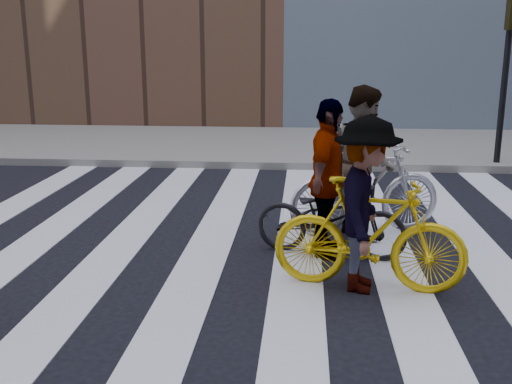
# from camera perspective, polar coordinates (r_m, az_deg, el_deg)

# --- Properties ---
(ground) EXTENTS (100.00, 100.00, 0.00)m
(ground) POSITION_cam_1_polar(r_m,az_deg,el_deg) (7.04, -0.53, -6.38)
(ground) COLOR black
(ground) RESTS_ON ground
(sidewalk_far) EXTENTS (100.00, 5.00, 0.15)m
(sidewalk_far) POSITION_cam_1_polar(r_m,az_deg,el_deg) (14.28, 2.19, 4.49)
(sidewalk_far) COLOR gray
(sidewalk_far) RESTS_ON ground
(zebra_crosswalk) EXTENTS (8.25, 10.00, 0.01)m
(zebra_crosswalk) POSITION_cam_1_polar(r_m,az_deg,el_deg) (7.03, -0.53, -6.33)
(zebra_crosswalk) COLOR white
(zebra_crosswalk) RESTS_ON ground
(traffic_signal) EXTENTS (0.22, 0.42, 3.33)m
(traffic_signal) POSITION_cam_1_polar(r_m,az_deg,el_deg) (12.48, 22.94, 12.20)
(traffic_signal) COLOR black
(traffic_signal) RESTS_ON ground
(bike_silver_mid) EXTENTS (2.12, 1.12, 1.23)m
(bike_silver_mid) POSITION_cam_1_polar(r_m,az_deg,el_deg) (7.90, 10.41, 0.35)
(bike_silver_mid) COLOR silver
(bike_silver_mid) RESTS_ON ground
(bike_yellow_right) EXTENTS (2.00, 0.85, 1.16)m
(bike_yellow_right) POSITION_cam_1_polar(r_m,az_deg,el_deg) (6.13, 10.72, -4.00)
(bike_yellow_right) COLOR yellow
(bike_yellow_right) RESTS_ON ground
(bike_dark_rear) EXTENTS (1.87, 1.01, 0.93)m
(bike_dark_rear) POSITION_cam_1_polar(r_m,az_deg,el_deg) (7.06, 7.11, -2.43)
(bike_dark_rear) COLOR black
(bike_dark_rear) RESTS_ON ground
(rider_mid) EXTENTS (0.97, 1.11, 1.95)m
(rider_mid) POSITION_cam_1_polar(r_m,az_deg,el_deg) (7.82, 10.16, 2.91)
(rider_mid) COLOR slate
(rider_mid) RESTS_ON ground
(rider_right) EXTENTS (0.83, 1.24, 1.77)m
(rider_right) POSITION_cam_1_polar(r_m,az_deg,el_deg) (6.04, 10.38, -1.24)
(rider_right) COLOR slate
(rider_right) RESTS_ON ground
(rider_rear) EXTENTS (0.69, 1.16, 1.85)m
(rider_rear) POSITION_cam_1_polar(r_m,az_deg,el_deg) (6.94, 6.81, 1.21)
(rider_rear) COLOR slate
(rider_rear) RESTS_ON ground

